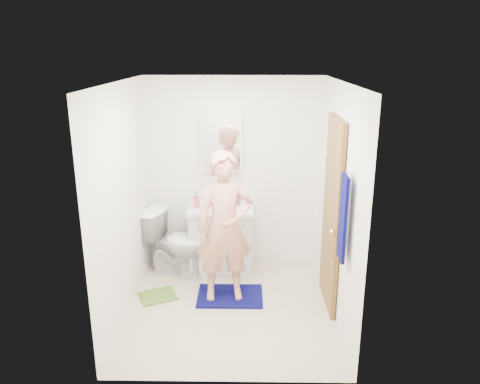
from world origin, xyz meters
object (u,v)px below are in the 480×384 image
(vanity_cabinet, at_px, (221,240))
(soap_dispenser, at_px, (196,199))
(medicine_cabinet, at_px, (221,142))
(man, at_px, (225,227))
(toilet, at_px, (179,242))
(towel, at_px, (343,218))
(toothbrush_cup, at_px, (236,200))

(vanity_cabinet, bearing_deg, soap_dispenser, -175.86)
(medicine_cabinet, bearing_deg, man, -85.18)
(medicine_cabinet, height_order, toilet, medicine_cabinet)
(towel, relative_size, man, 0.48)
(vanity_cabinet, xyz_separation_m, toothbrush_cup, (0.18, 0.09, 0.50))
(vanity_cabinet, relative_size, toothbrush_cup, 5.92)
(towel, relative_size, toilet, 0.97)
(towel, bearing_deg, medicine_cabinet, 124.61)
(toilet, height_order, man, man)
(toilet, bearing_deg, soap_dispenser, -51.95)
(vanity_cabinet, distance_m, toilet, 0.53)
(vanity_cabinet, height_order, toilet, toilet)
(medicine_cabinet, relative_size, man, 0.42)
(toilet, distance_m, toothbrush_cup, 0.88)
(toilet, xyz_separation_m, soap_dispenser, (0.22, 0.09, 0.53))
(towel, xyz_separation_m, soap_dispenser, (-1.48, 1.46, -0.31))
(vanity_cabinet, bearing_deg, man, -83.69)
(vanity_cabinet, bearing_deg, towel, -51.53)
(soap_dispenser, xyz_separation_m, man, (0.38, -0.70, -0.08))
(toothbrush_cup, bearing_deg, medicine_cabinet, 142.56)
(vanity_cabinet, xyz_separation_m, man, (0.08, -0.72, 0.46))
(medicine_cabinet, height_order, toothbrush_cup, medicine_cabinet)
(vanity_cabinet, relative_size, toilet, 0.97)
(towel, height_order, toilet, towel)
(towel, distance_m, toilet, 2.34)
(toilet, height_order, soap_dispenser, soap_dispenser)
(man, bearing_deg, vanity_cabinet, 89.20)
(toothbrush_cup, bearing_deg, toilet, -164.15)
(toilet, relative_size, man, 0.49)
(vanity_cabinet, bearing_deg, toilet, -167.58)
(vanity_cabinet, height_order, man, man)
(medicine_cabinet, height_order, towel, medicine_cabinet)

